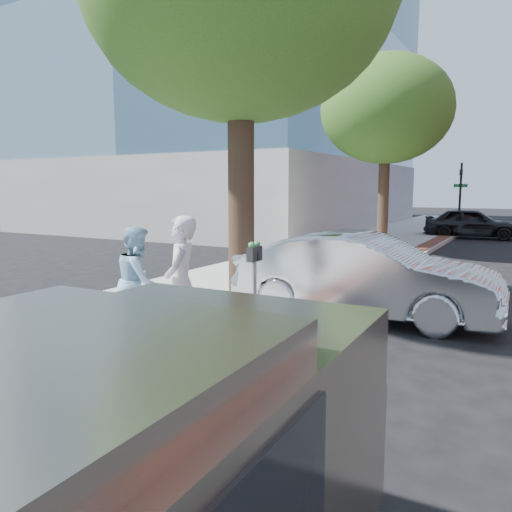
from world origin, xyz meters
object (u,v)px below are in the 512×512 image
Objects in this scene: person_officer at (138,281)px; sedan_silver at (365,276)px; parking_meter at (254,267)px; person_gray at (181,284)px; bg_car at (472,223)px.

sedan_silver is (2.65, 3.34, -0.20)m from person_officer.
sedan_silver is at bearing 62.67° from parking_meter.
bg_car is at bearing 152.58° from person_gray.
parking_meter is 0.85× the size of person_officer.
person_gray is 21.18m from bg_car.
person_gray is 0.39× the size of sedan_silver.
bg_car is (1.58, 21.12, -0.36)m from person_gray.
sedan_silver is 1.11× the size of bg_car.
parking_meter is 2.55m from sedan_silver.
person_officer is at bearing -128.28° from person_gray.
person_officer is 21.00m from bg_car.
person_officer is (-1.08, 0.29, -0.10)m from person_gray.
person_officer is (-1.49, -1.10, -0.19)m from parking_meter.
bg_car is at bearing -40.97° from person_officer.
person_gray is 3.97m from sedan_silver.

